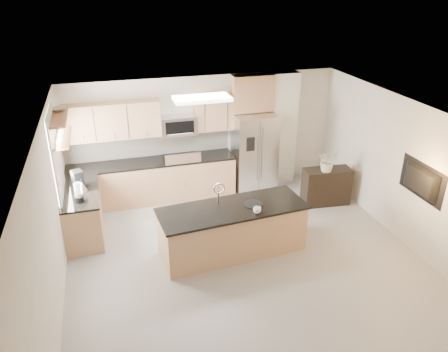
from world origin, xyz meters
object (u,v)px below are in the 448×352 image
object	(u,v)px
flower_vase	(328,155)
platter	(253,204)
credenza	(326,186)
bowl	(59,109)
island	(232,229)
coffee_maker	(78,180)
blender	(78,194)
refrigerator	(254,152)
range	(182,177)
cup	(257,210)
television	(418,181)
microwave	(178,125)
kettle	(82,186)

from	to	relation	value
flower_vase	platter	bearing A→B (deg)	-150.94
credenza	flower_vase	size ratio (longest dim) A/B	1.41
bowl	island	bearing A→B (deg)	-32.15
platter	coffee_maker	bearing A→B (deg)	153.33
platter	flower_vase	distance (m)	2.32
island	credenza	size ratio (longest dim) A/B	2.64
credenza	blender	world-z (taller)	blender
refrigerator	coffee_maker	xyz separation A→B (m)	(-3.75, -0.83, 0.19)
range	cup	distance (m)	2.80
range	cup	world-z (taller)	range
refrigerator	television	bearing A→B (deg)	-58.96
microwave	kettle	size ratio (longest dim) A/B	3.24
refrigerator	bowl	size ratio (longest dim) A/B	5.42
blender	flower_vase	world-z (taller)	flower_vase
cup	platter	distance (m)	0.30
range	flower_vase	size ratio (longest dim) A/B	1.61
refrigerator	kettle	bearing A→B (deg)	-164.45
microwave	blender	size ratio (longest dim) A/B	2.10
platter	microwave	bearing A→B (deg)	108.66
range	refrigerator	world-z (taller)	refrigerator
coffee_maker	refrigerator	bearing A→B (deg)	12.53
refrigerator	kettle	xyz separation A→B (m)	(-3.68, -1.03, 0.13)
microwave	coffee_maker	bearing A→B (deg)	-154.37
credenza	bowl	world-z (taller)	bowl
bowl	flower_vase	size ratio (longest dim) A/B	0.46
refrigerator	blender	size ratio (longest dim) A/B	4.91
island	coffee_maker	bearing A→B (deg)	145.03
microwave	television	size ratio (longest dim) A/B	0.71
refrigerator	flower_vase	bearing A→B (deg)	-44.78
island	television	distance (m)	3.27
island	platter	xyz separation A→B (m)	(0.38, 0.00, 0.45)
coffee_maker	flower_vase	bearing A→B (deg)	-4.06
cup	flower_vase	world-z (taller)	flower_vase
cup	kettle	world-z (taller)	kettle
microwave	kettle	xyz separation A→B (m)	(-2.02, -1.20, -0.61)
platter	flower_vase	xyz separation A→B (m)	(2.02, 1.12, 0.25)
range	platter	distance (m)	2.53
blender	television	distance (m)	5.83
refrigerator	kettle	size ratio (longest dim) A/B	7.59
credenza	microwave	bearing A→B (deg)	161.45
platter	blender	distance (m)	3.05
refrigerator	coffee_maker	size ratio (longest dim) A/B	5.34
range	kettle	distance (m)	2.36
island	cup	xyz separation A→B (m)	(0.35, -0.29, 0.50)
range	credenza	size ratio (longest dim) A/B	1.14
island	coffee_maker	size ratio (longest dim) A/B	7.93
credenza	flower_vase	bearing A→B (deg)	-132.63
range	refrigerator	xyz separation A→B (m)	(1.66, -0.05, 0.42)
range	cup	bearing A→B (deg)	-73.03
coffee_maker	cup	bearing A→B (deg)	-31.28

